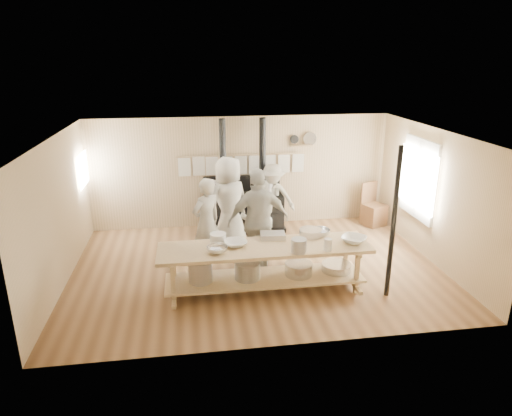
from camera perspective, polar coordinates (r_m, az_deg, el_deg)
The scene contains 24 objects.
ground at distance 8.91m, azimuth 0.11°, elevation -7.53°, with size 7.00×7.00×0.00m, color brown.
room_shell at distance 8.32m, azimuth 0.12°, elevation 2.56°, with size 7.00×7.00×7.00m.
window_right at distance 10.00m, azimuth 19.69°, elevation 3.48°, with size 0.09×1.50×1.65m.
left_opening at distance 10.42m, azimuth -20.80°, elevation 4.51°, with size 0.00×0.90×0.90m.
stove at distance 10.65m, azimuth -1.61°, elevation -0.02°, with size 1.90×0.75×2.60m.
towel_rail at distance 10.64m, azimuth -1.81°, elevation 5.71°, with size 3.00×0.04×0.47m.
back_wall_shelf at distance 10.84m, azimuth 5.93°, elevation 8.33°, with size 0.63×0.14×0.32m.
prep_table at distance 7.88m, azimuth 1.03°, elevation -6.99°, with size 3.60×0.90×0.85m.
support_post at distance 7.77m, azimuth 16.80°, elevation -1.96°, with size 0.08×0.08×2.60m, color black.
cook_far_left at distance 8.79m, azimuth -6.21°, elevation -1.79°, with size 0.64×0.42×1.75m, color #A8A695.
cook_left at distance 9.21m, azimuth 0.38°, elevation -1.25°, with size 0.77×0.60×1.59m, color #A8A695.
cook_center at distance 9.48m, azimuth -3.42°, elevation 0.54°, with size 0.96×0.63×1.97m, color #A8A695.
cook_right at distance 8.47m, azimuth 0.31°, elevation -1.61°, with size 1.16×0.49×1.99m, color #A8A695.
cook_by_window at distance 10.50m, azimuth 2.06°, elevation 1.28°, with size 1.03×0.59×1.59m, color #A8A695.
chair at distance 11.37m, azimuth 14.44°, elevation -0.55°, with size 0.62×0.62×1.02m.
bowl_white_a at distance 7.74m, azimuth -2.57°, elevation -4.42°, with size 0.39×0.39×0.10m, color white.
bowl_steel_a at distance 7.51m, azimuth -4.87°, elevation -5.19°, with size 0.35×0.35×0.11m, color silver.
bowl_white_b at distance 8.06m, azimuth 12.14°, elevation -3.85°, with size 0.42×0.42×0.10m, color white.
bowl_steel_b at distance 8.24m, azimuth 7.98°, elevation -3.04°, with size 0.37×0.37×0.12m, color silver.
roasting_pan at distance 8.05m, azimuth 2.10°, elevation -3.47°, with size 0.43×0.29×0.10m, color #B2B2B7.
mixing_bowl_large at distance 8.19m, azimuth 6.82°, elevation -3.08°, with size 0.40×0.40×0.13m, color silver.
bucket_galv at distance 7.50m, azimuth 5.38°, elevation -4.71°, with size 0.25×0.25×0.23m, color gray.
deep_bowl_enamel at distance 7.87m, azimuth -4.75°, elevation -3.78°, with size 0.28×0.28×0.17m, color white.
pitcher at distance 7.63m, azimuth 8.98°, elevation -4.55°, with size 0.13×0.13×0.21m, color white.
Camera 1 is at (-1.19, -7.90, 3.93)m, focal length 32.00 mm.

